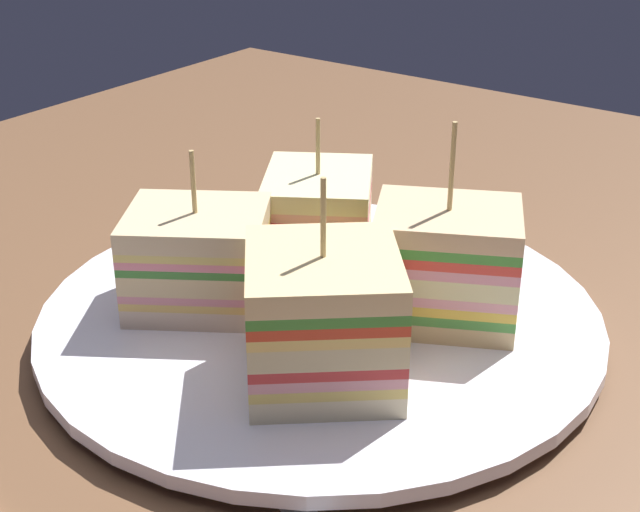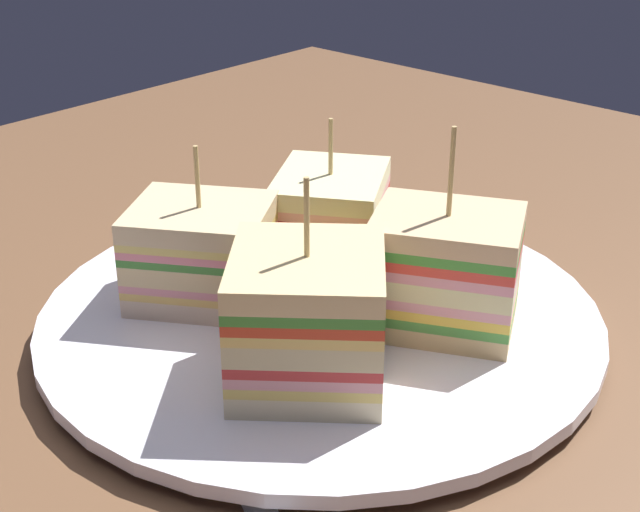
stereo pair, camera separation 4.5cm
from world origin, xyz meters
The scene contains 7 objects.
ground_plane centered at (0.00, 0.00, -0.90)cm, with size 92.05×85.74×1.80cm, color brown.
plate centered at (0.00, 0.00, 0.76)cm, with size 28.39×28.39×1.26cm.
sandwich_wedge_0 centered at (-4.90, -3.67, 3.74)cm, with size 8.90×8.47×8.12cm.
sandwich_wedge_1 centered at (3.01, -5.33, 3.78)cm, with size 8.62×8.97×8.26cm.
sandwich_wedge_2 centered at (4.89, 3.69, 4.24)cm, with size 9.49×9.44×9.52cm.
sandwich_wedge_3 centered at (-2.95, 5.37, 4.15)cm, with size 8.02×8.67×10.13cm.
chip_pile centered at (-0.40, 1.39, 2.88)cm, with size 7.10×7.10×3.22cm.
Camera 1 is at (33.13, 23.88, 24.13)cm, focal length 51.65 mm.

